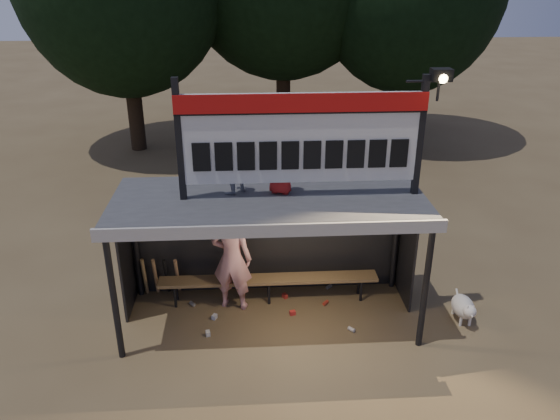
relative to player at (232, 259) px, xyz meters
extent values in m
plane|color=brown|center=(0.65, -0.40, -0.98)|extent=(80.00, 80.00, 0.00)
imported|color=white|center=(0.00, 0.00, 0.00)|extent=(0.81, 0.63, 1.96)
imported|color=gray|center=(0.06, -0.20, 1.81)|extent=(0.58, 0.56, 0.94)
imported|color=maroon|center=(0.84, -0.25, 1.84)|extent=(0.57, 0.47, 1.00)
cube|color=#3B3B3E|center=(0.65, -0.40, 1.28)|extent=(5.00, 2.00, 0.12)
cube|color=beige|center=(0.65, -1.42, 1.24)|extent=(5.10, 0.06, 0.20)
cylinder|color=black|center=(-1.75, -1.30, 0.12)|extent=(0.10, 0.10, 2.20)
cylinder|color=black|center=(3.05, -1.30, 0.12)|extent=(0.10, 0.10, 2.20)
cylinder|color=black|center=(-1.75, 0.50, 0.12)|extent=(0.10, 0.10, 2.20)
cylinder|color=black|center=(3.05, 0.50, 0.12)|extent=(0.10, 0.10, 2.20)
cube|color=black|center=(0.65, 0.60, 0.12)|extent=(5.00, 0.04, 2.20)
cube|color=black|center=(-1.85, 0.10, 0.12)|extent=(0.04, 1.00, 2.20)
cube|color=black|center=(3.15, 0.10, 0.12)|extent=(0.04, 1.00, 2.20)
cylinder|color=black|center=(0.65, 0.60, 1.17)|extent=(5.00, 0.06, 0.06)
cube|color=black|center=(-0.70, -0.40, 2.29)|extent=(0.10, 0.10, 1.90)
cube|color=black|center=(3.00, -0.40, 2.29)|extent=(0.10, 0.10, 1.90)
cube|color=silver|center=(1.15, -0.40, 2.29)|extent=(3.80, 0.08, 1.40)
cube|color=#BA0F0D|center=(1.15, -0.45, 2.85)|extent=(3.80, 0.04, 0.28)
cube|color=black|center=(1.15, -0.46, 2.70)|extent=(3.80, 0.02, 0.03)
cube|color=black|center=(-0.38, -0.45, 2.04)|extent=(0.27, 0.03, 0.45)
cube|color=black|center=(-0.04, -0.45, 2.04)|extent=(0.27, 0.03, 0.45)
cube|color=black|center=(0.30, -0.45, 2.04)|extent=(0.27, 0.03, 0.45)
cube|color=black|center=(0.64, -0.45, 2.04)|extent=(0.27, 0.03, 0.45)
cube|color=black|center=(0.98, -0.45, 2.04)|extent=(0.27, 0.03, 0.45)
cube|color=black|center=(1.32, -0.45, 2.04)|extent=(0.27, 0.03, 0.45)
cube|color=black|center=(1.66, -0.45, 2.04)|extent=(0.27, 0.03, 0.45)
cube|color=black|center=(2.00, -0.45, 2.04)|extent=(0.27, 0.03, 0.45)
cube|color=black|center=(2.34, -0.45, 2.04)|extent=(0.27, 0.03, 0.45)
cube|color=black|center=(2.68, -0.45, 2.04)|extent=(0.27, 0.03, 0.45)
cylinder|color=black|center=(2.95, -0.40, 3.14)|extent=(0.50, 0.04, 0.04)
cylinder|color=black|center=(3.20, -0.40, 2.99)|extent=(0.04, 0.04, 0.30)
cube|color=black|center=(3.20, -0.45, 3.24)|extent=(0.30, 0.22, 0.18)
sphere|color=#FFD88C|center=(3.20, -0.54, 3.20)|extent=(0.14, 0.14, 0.14)
cube|color=olive|center=(0.65, 0.15, -0.53)|extent=(4.00, 0.35, 0.06)
cylinder|color=black|center=(-1.05, 0.03, -0.76)|extent=(0.05, 0.05, 0.45)
cylinder|color=black|center=(-1.05, 0.27, -0.76)|extent=(0.05, 0.05, 0.45)
cylinder|color=black|center=(0.65, 0.03, -0.76)|extent=(0.05, 0.05, 0.45)
cylinder|color=black|center=(0.65, 0.27, -0.76)|extent=(0.05, 0.05, 0.45)
cylinder|color=black|center=(2.35, 0.03, -0.76)|extent=(0.05, 0.05, 0.45)
cylinder|color=black|center=(2.35, 0.27, -0.76)|extent=(0.05, 0.05, 0.45)
cylinder|color=black|center=(-3.35, 9.60, 0.89)|extent=(0.50, 0.50, 3.74)
cylinder|color=#302015|center=(1.65, 11.10, 1.11)|extent=(0.50, 0.50, 4.18)
cylinder|color=black|center=(5.65, 10.10, 0.78)|extent=(0.50, 0.50, 3.52)
ellipsoid|color=beige|center=(4.00, -0.67, -0.71)|extent=(0.36, 0.58, 0.36)
sphere|color=white|center=(4.00, -0.95, -0.62)|extent=(0.22, 0.22, 0.22)
cone|color=beige|center=(4.00, -1.05, -0.64)|extent=(0.10, 0.10, 0.10)
cone|color=beige|center=(3.95, -0.97, -0.52)|extent=(0.06, 0.06, 0.07)
cone|color=beige|center=(4.05, -0.97, -0.52)|extent=(0.06, 0.06, 0.07)
cylinder|color=beige|center=(3.92, -0.85, -0.89)|extent=(0.05, 0.05, 0.18)
cylinder|color=#F1E3D0|center=(4.08, -0.85, -0.89)|extent=(0.05, 0.05, 0.18)
cylinder|color=#ECE4CC|center=(3.92, -0.49, -0.89)|extent=(0.05, 0.05, 0.18)
cylinder|color=beige|center=(4.08, -0.49, -0.89)|extent=(0.05, 0.05, 0.18)
cylinder|color=beige|center=(4.00, -0.37, -0.64)|extent=(0.04, 0.16, 0.14)
cylinder|color=olive|center=(-1.64, 0.42, -0.55)|extent=(0.08, 0.27, 0.84)
cylinder|color=#976F46|center=(-1.44, 0.42, -0.55)|extent=(0.07, 0.30, 0.83)
cylinder|color=black|center=(-1.24, 0.42, -0.55)|extent=(0.07, 0.32, 0.83)
cylinder|color=#986D47|center=(-1.04, 0.42, -0.55)|extent=(0.08, 0.35, 0.82)
cube|color=#B0281E|center=(0.95, 0.20, -0.94)|extent=(0.11, 0.12, 0.08)
cylinder|color=#B2B3B7|center=(1.82, 0.48, -0.95)|extent=(0.13, 0.13, 0.07)
cube|color=beige|center=(-0.42, -0.85, -0.94)|extent=(0.09, 0.11, 0.08)
cylinder|color=#A32B1C|center=(1.68, -0.06, -0.95)|extent=(0.13, 0.13, 0.07)
cube|color=#ACACB1|center=(-0.33, -0.38, -0.94)|extent=(0.11, 0.12, 0.08)
cylinder|color=beige|center=(2.01, -0.88, -0.95)|extent=(0.13, 0.13, 0.07)
cube|color=red|center=(1.05, -0.35, -0.94)|extent=(0.11, 0.09, 0.08)
cylinder|color=#ADADB2|center=(-0.76, 0.06, -0.95)|extent=(0.13, 0.14, 0.07)
camera|label=1|loc=(0.33, -8.42, 4.71)|focal=35.00mm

